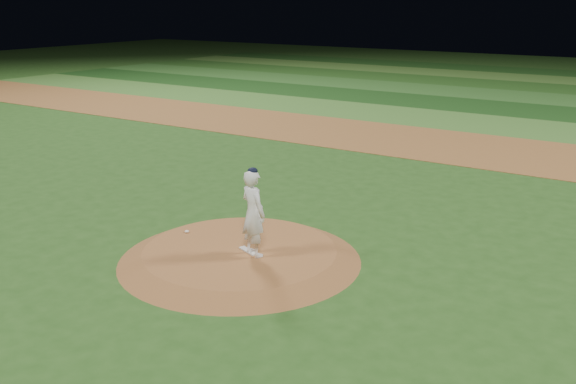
{
  "coord_description": "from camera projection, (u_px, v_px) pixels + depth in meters",
  "views": [
    {
      "loc": [
        8.31,
        -10.76,
        5.71
      ],
      "look_at": [
        0.0,
        2.0,
        1.1
      ],
      "focal_mm": 40.0,
      "sensor_mm": 36.0,
      "label": 1
    }
  ],
  "objects": [
    {
      "name": "outfield_stripe_4",
      "position": [
        571.0,
        81.0,
        46.3
      ],
      "size": [
        70.0,
        5.0,
        0.02
      ],
      "primitive_type": "cube",
      "color": "#42732A",
      "rests_on": "ground"
    },
    {
      "name": "outfield_stripe_0",
      "position": [
        490.0,
        124.0,
        30.26
      ],
      "size": [
        70.0,
        5.0,
        0.02
      ],
      "primitive_type": "cube",
      "color": "#3D7229",
      "rests_on": "ground"
    },
    {
      "name": "outfield_stripe_3",
      "position": [
        556.0,
        88.0,
        42.29
      ],
      "size": [
        70.0,
        5.0,
        0.02
      ],
      "primitive_type": "cube",
      "color": "#214E19",
      "rests_on": "ground"
    },
    {
      "name": "ground",
      "position": [
        240.0,
        259.0,
        14.62
      ],
      "size": [
        120.0,
        120.0,
        0.0
      ],
      "primitive_type": "plane",
      "color": "#244D18",
      "rests_on": "ground"
    },
    {
      "name": "rosin_bag",
      "position": [
        187.0,
        231.0,
        15.57
      ],
      "size": [
        0.11,
        0.11,
        0.06
      ],
      "primitive_type": "ellipsoid",
      "color": "white",
      "rests_on": "pitchers_mound"
    },
    {
      "name": "pitching_rubber",
      "position": [
        248.0,
        251.0,
        14.41
      ],
      "size": [
        0.6,
        0.35,
        0.03
      ],
      "primitive_type": "cube",
      "rotation": [
        0.0,
        0.0,
        -0.37
      ],
      "color": "beige",
      "rests_on": "pitchers_mound"
    },
    {
      "name": "outfield_stripe_1",
      "position": [
        517.0,
        110.0,
        34.27
      ],
      "size": [
        70.0,
        5.0,
        0.02
      ],
      "primitive_type": "cube",
      "color": "#173F14",
      "rests_on": "ground"
    },
    {
      "name": "infield_dirt_band",
      "position": [
        450.0,
        146.0,
        25.85
      ],
      "size": [
        70.0,
        6.0,
        0.02
      ],
      "primitive_type": "cube",
      "color": "brown",
      "rests_on": "ground"
    },
    {
      "name": "pitcher_on_mound",
      "position": [
        253.0,
        213.0,
        13.97
      ],
      "size": [
        0.82,
        0.67,
        2.0
      ],
      "color": "white",
      "rests_on": "pitchers_mound"
    },
    {
      "name": "pitchers_mound",
      "position": [
        240.0,
        254.0,
        14.59
      ],
      "size": [
        5.5,
        5.5,
        0.25
      ],
      "primitive_type": "cone",
      "color": "#92592D",
      "rests_on": "ground"
    },
    {
      "name": "outfield_stripe_2",
      "position": [
        539.0,
        98.0,
        38.28
      ],
      "size": [
        70.0,
        5.0,
        0.02
      ],
      "primitive_type": "cube",
      "color": "#2D6223",
      "rests_on": "ground"
    }
  ]
}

